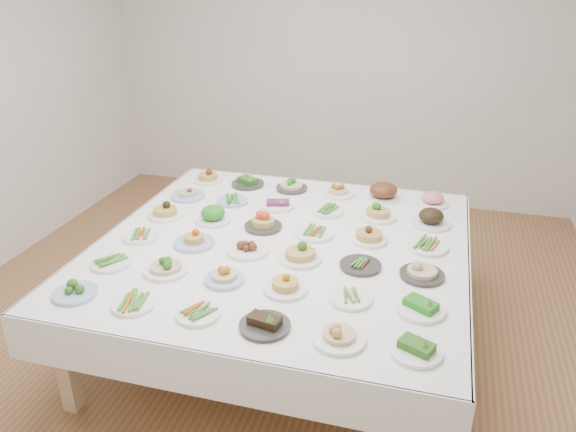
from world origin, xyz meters
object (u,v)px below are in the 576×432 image
(display_table, at_px, (282,251))
(dish_0, at_px, (75,290))
(dish_18, at_px, (165,208))
(dish_35, at_px, (433,197))

(display_table, xyz_separation_m, dish_0, (-0.93, -0.92, 0.10))
(display_table, distance_m, dish_0, 1.31)
(dish_18, bearing_deg, display_table, -10.67)
(dish_0, bearing_deg, display_table, 44.80)
(dish_0, xyz_separation_m, dish_18, (-0.01, 1.10, 0.03))
(dish_0, distance_m, dish_35, 2.61)
(display_table, distance_m, dish_18, 0.96)
(dish_0, relative_size, dish_18, 0.99)
(display_table, height_order, dish_0, dish_0)
(display_table, relative_size, dish_18, 9.81)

